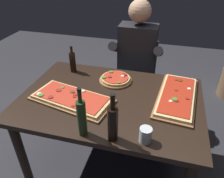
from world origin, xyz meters
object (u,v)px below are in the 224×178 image
Objects in this scene: dining_table at (110,107)px; diner_chair at (137,75)px; oil_bottle_amber at (113,122)px; vinegar_bottle_green at (82,117)px; pizza_rectangular_front at (72,99)px; pizza_rectangular_left at (177,96)px; seated_diner at (136,59)px; tumbler_near_camera at (145,135)px; wine_bottle_dark at (73,62)px; pizza_round_far at (116,79)px.

diner_chair is (0.08, 0.86, -0.16)m from dining_table.
vinegar_bottle_green is (-0.19, -0.01, 0.00)m from oil_bottle_amber.
vinegar_bottle_green is (0.21, -0.30, 0.11)m from pizza_rectangular_front.
seated_diner is at bearing 124.55° from pizza_rectangular_left.
oil_bottle_amber is 0.21m from tumbler_near_camera.
tumbler_near_camera is 0.07× the size of seated_diner.
diner_chair reaches higher than pizza_rectangular_front.
oil_bottle_amber is at bearing -171.19° from tumbler_near_camera.
wine_bottle_dark is (-0.95, 0.20, 0.08)m from pizza_rectangular_left.
dining_table is at bearing 107.26° from oil_bottle_amber.
pizza_round_far is (-0.52, 0.13, 0.00)m from pizza_rectangular_left.
diner_chair reaches higher than dining_table.
seated_diner is at bearing 83.98° from dining_table.
oil_bottle_amber is at bearing -124.60° from pizza_rectangular_left.
tumbler_near_camera is at bearing -49.91° from dining_table.
dining_table is at bearing 130.09° from tumbler_near_camera.
seated_diner is (0.10, 0.48, -0.02)m from pizza_round_far.
pizza_rectangular_front is at bearing 143.46° from oil_bottle_amber.
vinegar_bottle_green is 1.34m from diner_chair.
vinegar_bottle_green is at bearing -93.24° from pizza_round_far.
wine_bottle_dark reaches higher than pizza_rectangular_front.
dining_table is at bearing -165.91° from pizza_rectangular_left.
seated_diner is (-0.24, 1.12, -0.05)m from tumbler_near_camera.
vinegar_bottle_green is (-0.06, -0.42, 0.23)m from dining_table.
wine_bottle_dark is (-0.18, 0.44, 0.08)m from pizza_rectangular_front.
diner_chair is (-0.24, 1.24, -0.30)m from tumbler_near_camera.
seated_diner reaches higher than vinegar_bottle_green.
pizza_rectangular_front and pizza_round_far have the same top height.
tumbler_near_camera is (0.77, -0.71, -0.05)m from wine_bottle_dark.
pizza_round_far is 0.44m from wine_bottle_dark.
seated_diner reaches higher than pizza_round_far.
tumbler_near_camera is (-0.18, -0.51, 0.03)m from pizza_rectangular_left.
pizza_round_far is 0.86× the size of oil_bottle_amber.
oil_bottle_amber reaches higher than pizza_rectangular_front.
seated_diner reaches higher than diner_chair.
oil_bottle_amber reaches higher than dining_table.
wine_bottle_dark is 2.52× the size of tumbler_near_camera.
wine_bottle_dark is 0.74× the size of vinegar_bottle_green.
wine_bottle_dark is 0.76× the size of oil_bottle_amber.
oil_bottle_amber is 1.32m from diner_chair.
pizza_round_far is at bearing -99.60° from diner_chair.
wine_bottle_dark is at bearing 111.72° from pizza_rectangular_front.
pizza_round_far is at bearing -9.67° from wine_bottle_dark.
pizza_rectangular_left is at bearing 70.76° from tumbler_near_camera.
wine_bottle_dark is at bearing 137.36° from tumbler_near_camera.
vinegar_bottle_green reaches higher than oil_bottle_amber.
dining_table is at bearing -84.72° from pizza_round_far.
oil_bottle_amber is (0.13, -0.41, 0.22)m from dining_table.
pizza_rectangular_front is at bearing -157.60° from dining_table.
tumbler_near_camera is at bearing -42.64° from wine_bottle_dark.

